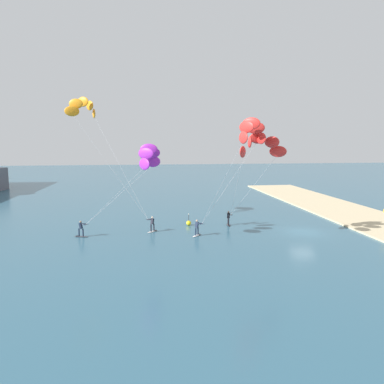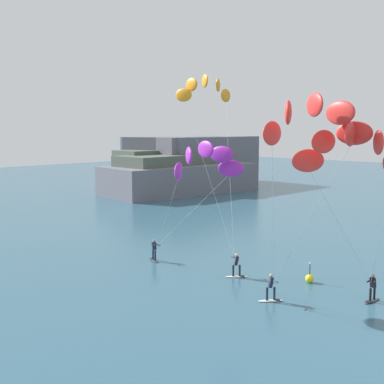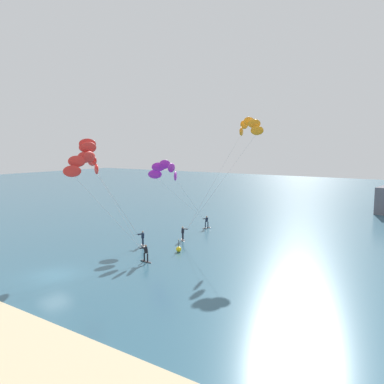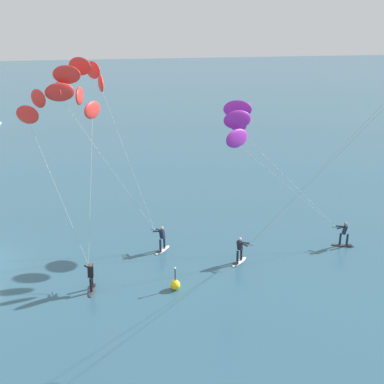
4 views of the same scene
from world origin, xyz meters
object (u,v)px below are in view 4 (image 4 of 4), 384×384
object	(u,v)px
kitesurfer_mid_water	(61,109)
kitesurfer_nearshore	(84,84)
kitesurfer_downwind	(242,125)
marker_buoy	(175,285)

from	to	relation	value
kitesurfer_mid_water	kitesurfer_nearshore	bearing A→B (deg)	128.41
kitesurfer_downwind	marker_buoy	size ratio (longest dim) A/B	6.82
kitesurfer_mid_water	marker_buoy	xyz separation A→B (m)	(6.83, 5.96, -8.60)
kitesurfer_mid_water	marker_buoy	world-z (taller)	kitesurfer_mid_water
kitesurfer_nearshore	marker_buoy	xyz separation A→B (m)	(7.95, 4.54, -9.87)
kitesurfer_nearshore	kitesurfer_downwind	size ratio (longest dim) A/B	1.25
kitesurfer_downwind	marker_buoy	world-z (taller)	kitesurfer_downwind
marker_buoy	kitesurfer_mid_water	bearing A→B (deg)	-138.89
kitesurfer_mid_water	kitesurfer_downwind	size ratio (longest dim) A/B	1.11
marker_buoy	kitesurfer_downwind	bearing A→B (deg)	137.12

